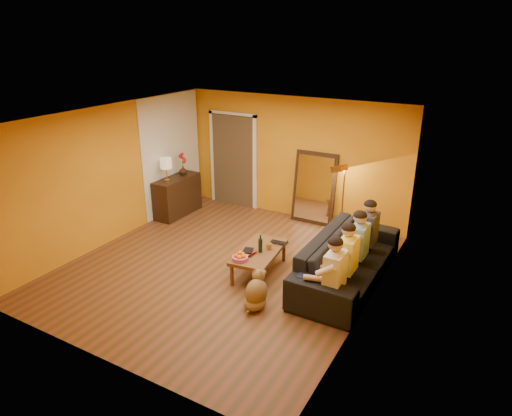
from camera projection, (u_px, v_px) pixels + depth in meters
The scene contains 27 objects.
room_shell at pixel (234, 190), 7.77m from camera, with size 5.00×5.50×2.60m.
white_accent at pixel (172, 154), 10.02m from camera, with size 0.02×1.90×2.58m, color white.
doorway_recess at pixel (236, 160), 10.54m from camera, with size 1.06×0.30×2.10m, color #3F2D19.
door_jamb_left at pixel (213, 158), 10.70m from camera, with size 0.08×0.06×2.20m, color white.
door_jamb_right at pixel (255, 164), 10.18m from camera, with size 0.08×0.06×2.20m, color white.
door_header at pixel (232, 114), 10.05m from camera, with size 1.22×0.06×0.08m, color white.
mirror_frame at pixel (314, 188), 9.54m from camera, with size 0.92×0.06×1.52m, color black.
mirror_glass at pixel (314, 189), 9.51m from camera, with size 0.78×0.02×1.36m, color white.
sideboard at pixel (177, 196), 10.07m from camera, with size 0.44×1.18×0.85m, color black.
table_lamp at pixel (166, 170), 9.58m from camera, with size 0.24×0.24×0.51m, color beige, non-canonical shape.
sofa at pixel (348, 259), 7.37m from camera, with size 1.04×2.67×0.78m, color black.
coffee_table at pixel (259, 261), 7.69m from camera, with size 0.62×1.22×0.42m, color brown, non-canonical shape.
floor_lamp at pixel (343, 202), 8.89m from camera, with size 0.30×0.24×1.44m, color gold, non-canonical shape.
dog at pixel (256, 290), 6.69m from camera, with size 0.32×0.50×0.59m, color olive, non-canonical shape.
person_far_left at pixel (334, 277), 6.42m from camera, with size 0.70×0.44×1.22m, color white, non-canonical shape.
person_mid_left at pixel (347, 261), 6.87m from camera, with size 0.70×0.44×1.22m, color #FFEC54, non-canonical shape.
person_mid_right at pixel (359, 247), 7.31m from camera, with size 0.70×0.44×1.22m, color #7CA0C0, non-canonical shape.
person_far_right at pixel (369, 234), 7.76m from camera, with size 0.70×0.44×1.22m, color #35353A, non-canonical shape.
fruit_bowl at pixel (240, 255), 7.26m from camera, with size 0.26×0.26×0.16m, color #D04985, non-canonical shape.
wine_bottle at pixel (260, 244), 7.49m from camera, with size 0.07×0.07×0.31m, color black.
tumbler at pixel (269, 246), 7.64m from camera, with size 0.11×0.11×0.10m, color #B27F3F.
laptop at pixel (278, 244), 7.81m from camera, with size 0.31×0.20×0.02m, color black.
book_lower at pixel (244, 252), 7.53m from camera, with size 0.18×0.25×0.02m, color black.
book_mid at pixel (245, 251), 7.52m from camera, with size 0.17×0.24×0.02m, color red.
book_upper at pixel (243, 250), 7.50m from camera, with size 0.16×0.21×0.02m, color black.
vase at pixel (183, 170), 10.08m from camera, with size 0.19×0.19×0.19m, color black.
flowers at pixel (182, 158), 9.98m from camera, with size 0.17×0.17×0.51m, color red, non-canonical shape.
Camera 1 is at (3.93, -5.83, 3.86)m, focal length 32.00 mm.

